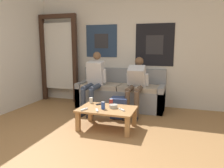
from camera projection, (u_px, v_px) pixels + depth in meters
ground_plane at (64, 164)px, 2.62m from camera, size 18.00×18.00×0.00m
wall_back at (126, 51)px, 5.14m from camera, size 10.00×0.07×2.55m
door_frame at (59, 54)px, 5.45m from camera, size 1.00×0.10×2.15m
couch at (121, 94)px, 4.98m from camera, size 1.95×0.72×0.87m
coffee_table at (107, 112)px, 3.71m from camera, size 0.95×0.63×0.35m
person_seated_adult at (94, 79)px, 4.69m from camera, size 0.47×0.84×1.27m
person_seated_teen at (136, 83)px, 4.49m from camera, size 0.47×0.95×1.16m
backpack at (119, 108)px, 4.29m from camera, size 0.35×0.34×0.40m
ceramic_bowl at (113, 106)px, 3.71m from camera, size 0.15×0.15×0.06m
pillar_candle at (91, 100)px, 4.03m from camera, size 0.07×0.07×0.11m
drink_can_blue at (103, 105)px, 3.64m from camera, size 0.07×0.07×0.12m
drink_can_red at (111, 102)px, 3.83m from camera, size 0.07×0.07×0.12m
game_controller_near_left at (97, 110)px, 3.54m from camera, size 0.10×0.14×0.03m
game_controller_near_right at (121, 110)px, 3.57m from camera, size 0.13×0.12×0.03m
game_controller_far_center at (84, 109)px, 3.59m from camera, size 0.08×0.15×0.03m
cell_phone at (100, 104)px, 3.94m from camera, size 0.14×0.14×0.01m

